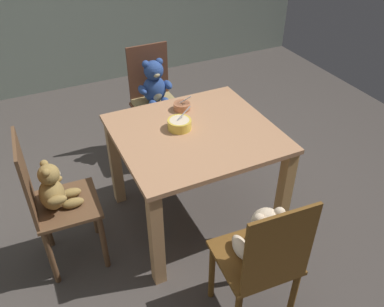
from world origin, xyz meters
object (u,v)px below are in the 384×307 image
Objects in this scene: teddy_chair_near_front at (262,249)px; porridge_bowl_yellow_center at (179,124)px; dining_table at (195,150)px; teddy_chair_near_left at (54,196)px; teddy_chair_far_center at (156,94)px; porridge_bowl_terracotta_far_center at (182,106)px.

teddy_chair_near_front reaches higher than porridge_bowl_yellow_center.
teddy_chair_near_left is (-0.92, 0.00, -0.06)m from dining_table.
porridge_bowl_yellow_center is (-0.02, 0.95, 0.20)m from teddy_chair_near_front.
teddy_chair_far_center is 0.84m from porridge_bowl_yellow_center.
dining_table is 0.34m from porridge_bowl_terracotta_far_center.
teddy_chair_near_front is 1.19m from porridge_bowl_terracotta_far_center.
dining_table is 1.05× the size of teddy_chair_far_center.
dining_table is 0.21m from porridge_bowl_yellow_center.
teddy_chair_far_center reaches higher than dining_table.
porridge_bowl_terracotta_far_center is (0.95, 0.29, 0.23)m from teddy_chair_near_left.
teddy_chair_near_left is 5.84× the size of porridge_bowl_yellow_center.
teddy_chair_far_center is 5.81× the size of porridge_bowl_yellow_center.
teddy_chair_near_front reaches higher than dining_table.
teddy_chair_far_center is at bearing 87.76° from porridge_bowl_terracotta_far_center.
porridge_bowl_terracotta_far_center is 0.24m from porridge_bowl_yellow_center.
porridge_bowl_yellow_center is at bearing -117.83° from porridge_bowl_terracotta_far_center.
teddy_chair_far_center reaches higher than porridge_bowl_yellow_center.
teddy_chair_near_left reaches higher than teddy_chair_near_front.
porridge_bowl_yellow_center is (-0.11, -0.22, 0.01)m from porridge_bowl_terracotta_far_center.
porridge_bowl_terracotta_far_center is (0.09, 1.17, 0.20)m from teddy_chair_near_front.
teddy_chair_near_front is 0.97m from porridge_bowl_yellow_center.
dining_table is 8.52× the size of porridge_bowl_terracotta_far_center.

